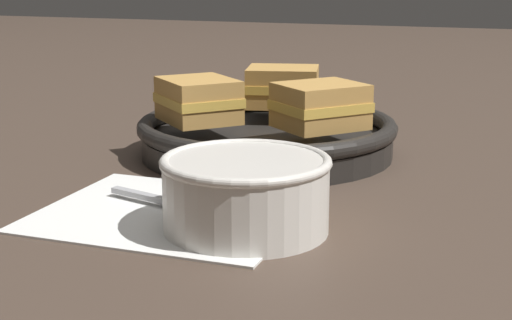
{
  "coord_description": "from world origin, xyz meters",
  "views": [
    {
      "loc": [
        0.25,
        -0.65,
        0.21
      ],
      "look_at": [
        0.02,
        0.01,
        0.03
      ],
      "focal_mm": 55.0,
      "sensor_mm": 36.0,
      "label": 1
    }
  ],
  "objects_px": {
    "soup_bowl": "(246,189)",
    "sandwich_near_right": "(283,87)",
    "skillet": "(267,135)",
    "spoon": "(210,211)",
    "sandwich_near_left": "(320,106)",
    "sandwich_far_left": "(198,100)"
  },
  "relations": [
    {
      "from": "spoon",
      "to": "sandwich_near_left",
      "type": "height_order",
      "value": "sandwich_near_left"
    },
    {
      "from": "spoon",
      "to": "sandwich_near_left",
      "type": "bearing_deg",
      "value": 94.26
    },
    {
      "from": "soup_bowl",
      "to": "skillet",
      "type": "height_order",
      "value": "soup_bowl"
    },
    {
      "from": "skillet",
      "to": "sandwich_far_left",
      "type": "xyz_separation_m",
      "value": [
        -0.06,
        -0.05,
        0.04
      ]
    },
    {
      "from": "sandwich_near_right",
      "to": "sandwich_far_left",
      "type": "relative_size",
      "value": 0.89
    },
    {
      "from": "skillet",
      "to": "sandwich_far_left",
      "type": "bearing_deg",
      "value": -143.97
    },
    {
      "from": "spoon",
      "to": "sandwich_far_left",
      "type": "distance_m",
      "value": 0.22
    },
    {
      "from": "sandwich_near_left",
      "to": "soup_bowl",
      "type": "bearing_deg",
      "value": -90.91
    },
    {
      "from": "soup_bowl",
      "to": "skillet",
      "type": "bearing_deg",
      "value": 104.92
    },
    {
      "from": "spoon",
      "to": "sandwich_near_left",
      "type": "distance_m",
      "value": 0.21
    },
    {
      "from": "sandwich_far_left",
      "to": "soup_bowl",
      "type": "bearing_deg",
      "value": -57.68
    },
    {
      "from": "skillet",
      "to": "sandwich_near_left",
      "type": "relative_size",
      "value": 3.58
    },
    {
      "from": "spoon",
      "to": "sandwich_far_left",
      "type": "bearing_deg",
      "value": 131.59
    },
    {
      "from": "sandwich_near_right",
      "to": "sandwich_far_left",
      "type": "height_order",
      "value": "same"
    },
    {
      "from": "spoon",
      "to": "skillet",
      "type": "height_order",
      "value": "skillet"
    },
    {
      "from": "soup_bowl",
      "to": "skillet",
      "type": "xyz_separation_m",
      "value": [
        -0.07,
        0.25,
        -0.01
      ]
    },
    {
      "from": "soup_bowl",
      "to": "skillet",
      "type": "relative_size",
      "value": 0.34
    },
    {
      "from": "soup_bowl",
      "to": "sandwich_far_left",
      "type": "xyz_separation_m",
      "value": [
        -0.13,
        0.2,
        0.03
      ]
    },
    {
      "from": "skillet",
      "to": "sandwich_near_right",
      "type": "bearing_deg",
      "value": 94.14
    },
    {
      "from": "soup_bowl",
      "to": "sandwich_near_right",
      "type": "xyz_separation_m",
      "value": [
        -0.07,
        0.32,
        0.03
      ]
    },
    {
      "from": "soup_bowl",
      "to": "spoon",
      "type": "relative_size",
      "value": 0.87
    },
    {
      "from": "sandwich_near_left",
      "to": "skillet",
      "type": "bearing_deg",
      "value": 153.34
    }
  ]
}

